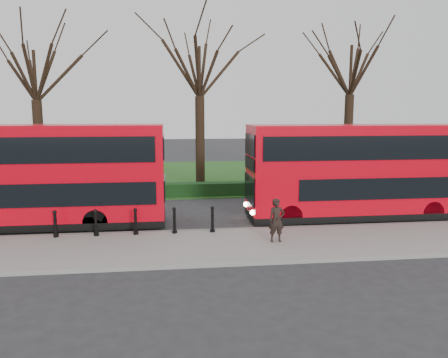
{
  "coord_description": "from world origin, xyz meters",
  "views": [
    {
      "loc": [
        0.09,
        -18.29,
        4.96
      ],
      "look_at": [
        2.4,
        0.5,
        2.0
      ],
      "focal_mm": 35.0,
      "sensor_mm": 36.0,
      "label": 1
    }
  ],
  "objects": [
    {
      "name": "kerb",
      "position": [
        0.0,
        -1.0,
        0.07
      ],
      "size": [
        60.0,
        0.25,
        0.16
      ],
      "primitive_type": "cube",
      "color": "slate",
      "rests_on": "ground"
    },
    {
      "name": "pedestrian",
      "position": [
        3.93,
        -2.96,
        0.96
      ],
      "size": [
        0.61,
        0.41,
        1.63
      ],
      "primitive_type": "imported",
      "rotation": [
        0.0,
        0.0,
        0.04
      ],
      "color": "black",
      "rests_on": "pavement"
    },
    {
      "name": "tree_right",
      "position": [
        12.0,
        10.0,
        7.97
      ],
      "size": [
        7.02,
        7.02,
        10.97
      ],
      "color": "black",
      "rests_on": "ground"
    },
    {
      "name": "pavement",
      "position": [
        0.0,
        -3.0,
        0.07
      ],
      "size": [
        60.0,
        4.0,
        0.15
      ],
      "primitive_type": "cube",
      "color": "gray",
      "rests_on": "ground"
    },
    {
      "name": "tree_left",
      "position": [
        -8.0,
        10.0,
        7.42
      ],
      "size": [
        6.54,
        6.54,
        10.22
      ],
      "color": "black",
      "rests_on": "ground"
    },
    {
      "name": "ground",
      "position": [
        0.0,
        0.0,
        0.0
      ],
      "size": [
        120.0,
        120.0,
        0.0
      ],
      "primitive_type": "plane",
      "color": "#28282B",
      "rests_on": "ground"
    },
    {
      "name": "bus_rear",
      "position": [
        8.99,
        0.55,
        2.18
      ],
      "size": [
        10.9,
        2.5,
        4.34
      ],
      "color": "red",
      "rests_on": "ground"
    },
    {
      "name": "hedge",
      "position": [
        0.0,
        6.8,
        0.4
      ],
      "size": [
        60.0,
        0.9,
        0.8
      ],
      "primitive_type": "cube",
      "color": "black",
      "rests_on": "ground"
    },
    {
      "name": "bus_lead",
      "position": [
        -5.71,
        0.65,
        2.21
      ],
      "size": [
        11.02,
        2.53,
        4.38
      ],
      "color": "red",
      "rests_on": "ground"
    },
    {
      "name": "yellow_line_inner",
      "position": [
        0.0,
        -0.5,
        0.01
      ],
      "size": [
        60.0,
        0.1,
        0.01
      ],
      "primitive_type": "cube",
      "color": "yellow",
      "rests_on": "ground"
    },
    {
      "name": "grass_verge",
      "position": [
        0.0,
        15.0,
        0.03
      ],
      "size": [
        60.0,
        18.0,
        0.06
      ],
      "primitive_type": "cube",
      "color": "#1D521B",
      "rests_on": "ground"
    },
    {
      "name": "bollard_row",
      "position": [
        -1.33,
        -1.35,
        0.65
      ],
      "size": [
        6.21,
        0.15,
        1.0
      ],
      "color": "black",
      "rests_on": "pavement"
    },
    {
      "name": "tree_mid",
      "position": [
        2.0,
        10.0,
        7.76
      ],
      "size": [
        6.84,
        6.84,
        10.69
      ],
      "color": "black",
      "rests_on": "ground"
    },
    {
      "name": "yellow_line_outer",
      "position": [
        0.0,
        -0.7,
        0.01
      ],
      "size": [
        60.0,
        0.1,
        0.01
      ],
      "primitive_type": "cube",
      "color": "yellow",
      "rests_on": "ground"
    }
  ]
}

